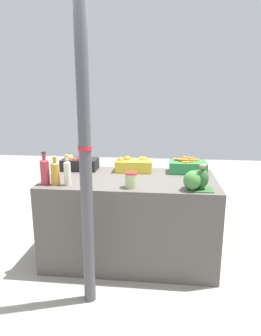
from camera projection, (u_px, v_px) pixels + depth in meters
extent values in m
plane|color=gray|center=(130.00, 256.00, 3.12)|extent=(10.00, 10.00, 0.00)
cube|color=#56514C|center=(130.00, 218.00, 3.02)|extent=(1.65, 0.88, 0.85)
cylinder|color=#4C4C51|center=(85.00, 163.00, 2.19)|extent=(0.09, 0.09, 2.29)
cylinder|color=red|center=(85.00, 148.00, 2.17)|extent=(0.10, 0.10, 0.03)
cube|color=black|center=(80.00, 164.00, 3.24)|extent=(0.38, 0.23, 0.12)
sphere|color=red|center=(69.00, 161.00, 3.18)|extent=(0.08, 0.08, 0.08)
sphere|color=red|center=(80.00, 160.00, 3.16)|extent=(0.08, 0.08, 0.08)
sphere|color=gold|center=(70.00, 158.00, 3.28)|extent=(0.08, 0.08, 0.08)
sphere|color=gold|center=(70.00, 160.00, 3.20)|extent=(0.07, 0.07, 0.07)
sphere|color=red|center=(84.00, 158.00, 3.30)|extent=(0.06, 0.06, 0.06)
sphere|color=gold|center=(87.00, 159.00, 3.22)|extent=(0.06, 0.06, 0.06)
sphere|color=red|center=(75.00, 160.00, 3.21)|extent=(0.07, 0.07, 0.07)
cube|color=gold|center=(134.00, 166.00, 3.18)|extent=(0.38, 0.23, 0.12)
sphere|color=orange|center=(121.00, 161.00, 3.16)|extent=(0.08, 0.08, 0.08)
sphere|color=orange|center=(141.00, 160.00, 3.22)|extent=(0.07, 0.07, 0.07)
sphere|color=orange|center=(127.00, 159.00, 3.24)|extent=(0.07, 0.07, 0.07)
sphere|color=orange|center=(127.00, 160.00, 3.19)|extent=(0.09, 0.09, 0.09)
sphere|color=orange|center=(144.00, 161.00, 3.19)|extent=(0.09, 0.09, 0.09)
cube|color=#2D8442|center=(188.00, 167.00, 3.12)|extent=(0.38, 0.23, 0.12)
cone|color=orange|center=(187.00, 160.00, 3.07)|extent=(0.15, 0.06, 0.03)
cone|color=orange|center=(195.00, 159.00, 3.12)|extent=(0.14, 0.07, 0.03)
cone|color=orange|center=(181.00, 159.00, 3.14)|extent=(0.16, 0.04, 0.03)
cone|color=orange|center=(184.00, 160.00, 3.12)|extent=(0.15, 0.05, 0.03)
cone|color=orange|center=(189.00, 158.00, 3.18)|extent=(0.12, 0.05, 0.03)
cone|color=orange|center=(189.00, 162.00, 3.03)|extent=(0.14, 0.03, 0.02)
cone|color=orange|center=(196.00, 160.00, 3.04)|extent=(0.13, 0.03, 0.03)
cone|color=orange|center=(194.00, 160.00, 3.13)|extent=(0.15, 0.03, 0.02)
cone|color=orange|center=(182.00, 159.00, 3.13)|extent=(0.14, 0.03, 0.02)
cone|color=orange|center=(189.00, 159.00, 3.17)|extent=(0.13, 0.03, 0.03)
cube|color=#2D602D|center=(200.00, 189.00, 2.56)|extent=(0.22, 0.18, 0.01)
ellipsoid|color=#2D602D|center=(202.00, 178.00, 2.54)|extent=(0.12, 0.12, 0.17)
cylinder|color=#B2C693|center=(201.00, 187.00, 2.56)|extent=(0.03, 0.03, 0.02)
ellipsoid|color=#387033|center=(193.00, 179.00, 2.57)|extent=(0.13, 0.13, 0.15)
cylinder|color=#B2C693|center=(192.00, 186.00, 2.59)|extent=(0.03, 0.03, 0.02)
ellipsoid|color=#427F3D|center=(194.00, 178.00, 2.57)|extent=(0.12, 0.12, 0.12)
cylinder|color=#B2C693|center=(194.00, 186.00, 2.59)|extent=(0.03, 0.03, 0.02)
ellipsoid|color=#427F3D|center=(192.00, 180.00, 2.51)|extent=(0.15, 0.15, 0.16)
cylinder|color=#B2C693|center=(192.00, 188.00, 2.53)|extent=(0.03, 0.03, 0.02)
ellipsoid|color=#387033|center=(197.00, 178.00, 2.57)|extent=(0.10, 0.10, 0.14)
cylinder|color=#B2C693|center=(196.00, 186.00, 2.59)|extent=(0.03, 0.03, 0.02)
cylinder|color=#B2333D|center=(45.00, 173.00, 2.69)|extent=(0.08, 0.08, 0.22)
cone|color=#B2333D|center=(44.00, 160.00, 2.66)|extent=(0.08, 0.08, 0.02)
cylinder|color=#B2333D|center=(44.00, 156.00, 2.65)|extent=(0.04, 0.04, 0.05)
cylinder|color=#2D2D33|center=(43.00, 152.00, 2.64)|extent=(0.04, 0.04, 0.01)
cylinder|color=gold|center=(55.00, 174.00, 2.68)|extent=(0.08, 0.08, 0.19)
cone|color=gold|center=(55.00, 163.00, 2.65)|extent=(0.08, 0.08, 0.02)
cylinder|color=gold|center=(55.00, 160.00, 2.65)|extent=(0.04, 0.04, 0.04)
cylinder|color=gold|center=(54.00, 157.00, 2.64)|extent=(0.04, 0.04, 0.01)
cylinder|color=beige|center=(67.00, 174.00, 2.66)|extent=(0.06, 0.06, 0.21)
cone|color=beige|center=(67.00, 162.00, 2.64)|extent=(0.06, 0.06, 0.02)
cylinder|color=beige|center=(67.00, 158.00, 2.63)|extent=(0.03, 0.03, 0.04)
cylinder|color=gold|center=(66.00, 156.00, 2.63)|extent=(0.03, 0.03, 0.01)
cylinder|color=#B2C684|center=(131.00, 181.00, 2.60)|extent=(0.11, 0.11, 0.12)
cylinder|color=red|center=(131.00, 173.00, 2.59)|extent=(0.11, 0.11, 0.01)
cube|color=#4C3D2D|center=(203.00, 169.00, 2.50)|extent=(0.02, 0.02, 0.01)
ellipsoid|color=#7A664C|center=(203.00, 166.00, 2.49)|extent=(0.07, 0.08, 0.04)
sphere|color=#897556|center=(201.00, 166.00, 2.46)|extent=(0.03, 0.03, 0.03)
cone|color=#4C3D28|center=(200.00, 166.00, 2.45)|extent=(0.01, 0.02, 0.01)
cube|color=#7A664C|center=(206.00, 165.00, 2.53)|extent=(0.04, 0.04, 0.01)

